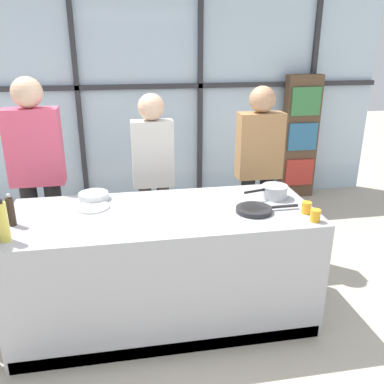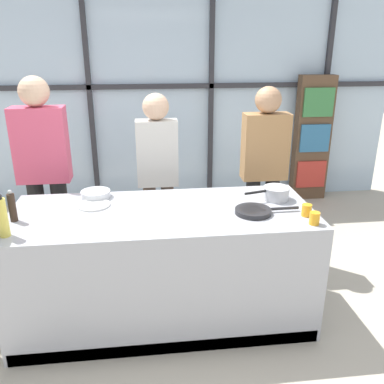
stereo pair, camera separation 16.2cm
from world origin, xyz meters
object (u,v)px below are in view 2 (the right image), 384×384
at_px(mixing_bowl, 96,194).
at_px(saucepan, 276,193).
at_px(spectator_center_right, 264,165).
at_px(frying_pan, 254,211).
at_px(spectator_center_left, 158,170).
at_px(juice_glass_near, 315,218).
at_px(white_plate, 94,205).
at_px(spectator_far_left, 44,166).
at_px(oil_bottle, 2,217).
at_px(pepper_grinder, 12,207).
at_px(juice_glass_far, 307,210).

bearing_deg(mixing_bowl, saucepan, -8.43).
relative_size(spectator_center_right, frying_pan, 3.62).
distance_m(spectator_center_left, juice_glass_near, 1.55).
bearing_deg(spectator_center_left, mixing_bowl, 43.46).
distance_m(spectator_center_left, white_plate, 0.83).
relative_size(spectator_far_left, saucepan, 4.87).
bearing_deg(spectator_center_right, oil_bottle, 28.84).
relative_size(spectator_center_left, juice_glass_near, 19.25).
relative_size(spectator_center_left, saucepan, 4.46).
relative_size(spectator_center_left, mixing_bowl, 7.17).
relative_size(white_plate, mixing_bowl, 1.06).
bearing_deg(mixing_bowl, frying_pan, -21.39).
bearing_deg(spectator_far_left, saucepan, 159.96).
distance_m(spectator_far_left, mixing_bowl, 0.70).
bearing_deg(spectator_far_left, pepper_grinder, 88.47).
xyz_separation_m(oil_bottle, juice_glass_far, (2.03, 0.08, -0.09)).
distance_m(oil_bottle, juice_glass_far, 2.03).
relative_size(spectator_center_right, juice_glass_far, 19.78).
distance_m(juice_glass_near, juice_glass_far, 0.14).
relative_size(white_plate, pepper_grinder, 1.08).
relative_size(mixing_bowl, oil_bottle, 0.83).
bearing_deg(juice_glass_near, spectator_far_left, 149.91).
height_order(frying_pan, oil_bottle, oil_bottle).
relative_size(spectator_center_right, oil_bottle, 6.14).
bearing_deg(oil_bottle, mixing_bowl, 51.17).
bearing_deg(saucepan, spectator_center_left, 142.32).
bearing_deg(spectator_far_left, oil_bottle, 89.31).
xyz_separation_m(spectator_center_right, white_plate, (-1.51, -0.66, -0.06)).
distance_m(mixing_bowl, juice_glass_far, 1.62).
relative_size(white_plate, juice_glass_far, 2.86).
bearing_deg(frying_pan, oil_bottle, -174.23).
bearing_deg(spectator_center_left, oil_bottle, 47.57).
height_order(white_plate, oil_bottle, oil_bottle).
distance_m(spectator_center_right, juice_glass_far, 1.03).
distance_m(spectator_center_left, juice_glass_far, 1.44).
distance_m(spectator_center_right, mixing_bowl, 1.59).
xyz_separation_m(mixing_bowl, pepper_grinder, (-0.51, -0.39, 0.07)).
relative_size(saucepan, mixing_bowl, 1.61).
relative_size(frying_pan, juice_glass_far, 5.47).
relative_size(juice_glass_near, juice_glass_far, 1.00).
bearing_deg(saucepan, frying_pan, -133.76).
relative_size(saucepan, juice_glass_far, 4.32).
bearing_deg(oil_bottle, white_plate, 41.72).
distance_m(mixing_bowl, juice_glass_near, 1.67).
xyz_separation_m(spectator_center_right, oil_bottle, (-2.01, -1.11, 0.06)).
distance_m(spectator_far_left, juice_glass_far, 2.26).
bearing_deg(spectator_center_left, spectator_center_right, -180.00).
relative_size(oil_bottle, juice_glass_far, 3.22).
bearing_deg(frying_pan, pepper_grinder, 177.75).
height_order(spectator_center_right, juice_glass_near, spectator_center_right).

